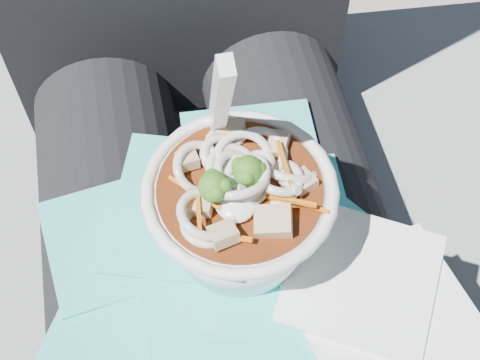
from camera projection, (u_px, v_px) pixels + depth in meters
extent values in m
cube|color=slate|center=(211.00, 278.00, 0.94)|extent=(1.03, 0.57, 0.47)
cylinder|color=black|center=(129.00, 303.00, 0.59)|extent=(0.14, 0.48, 0.14)
cylinder|color=black|center=(323.00, 266.00, 0.61)|extent=(0.14, 0.48, 0.14)
cube|color=#2DBCBF|center=(253.00, 253.00, 0.54)|extent=(0.18, 0.18, 0.00)
cube|color=#2DBCBF|center=(254.00, 165.00, 0.58)|extent=(0.13, 0.14, 0.00)
cube|color=#2DBCBF|center=(223.00, 254.00, 0.53)|extent=(0.14, 0.16, 0.00)
cube|color=#2DBCBF|center=(268.00, 230.00, 0.54)|extent=(0.18, 0.18, 0.00)
cube|color=#2DBCBF|center=(139.00, 339.00, 0.49)|extent=(0.18, 0.18, 0.00)
cube|color=#2DBCBF|center=(214.00, 271.00, 0.52)|extent=(0.18, 0.18, 0.00)
cube|color=#2DBCBF|center=(136.00, 233.00, 0.54)|extent=(0.15, 0.12, 0.00)
cube|color=#2DBCBF|center=(233.00, 310.00, 0.50)|extent=(0.13, 0.13, 0.00)
cube|color=#2DBCBF|center=(205.00, 209.00, 0.54)|extent=(0.18, 0.17, 0.00)
cube|color=white|center=(391.00, 322.00, 0.49)|extent=(0.15, 0.15, 0.00)
cube|color=white|center=(362.00, 277.00, 0.50)|extent=(0.15, 0.15, 0.00)
torus|color=white|center=(240.00, 189.00, 0.46)|extent=(0.14, 0.14, 0.01)
cylinder|color=#4A1D0A|center=(240.00, 192.00, 0.47)|extent=(0.12, 0.12, 0.01)
torus|color=silver|center=(245.00, 191.00, 0.46)|extent=(0.03, 0.03, 0.03)
torus|color=silver|center=(253.00, 167.00, 0.47)|extent=(0.05, 0.04, 0.03)
torus|color=silver|center=(243.00, 159.00, 0.47)|extent=(0.05, 0.05, 0.03)
torus|color=silver|center=(245.00, 179.00, 0.46)|extent=(0.04, 0.05, 0.03)
torus|color=silver|center=(220.00, 156.00, 0.47)|extent=(0.04, 0.04, 0.02)
torus|color=silver|center=(237.00, 181.00, 0.46)|extent=(0.06, 0.06, 0.04)
torus|color=silver|center=(232.00, 148.00, 0.48)|extent=(0.05, 0.05, 0.02)
torus|color=silver|center=(207.00, 214.00, 0.44)|extent=(0.05, 0.05, 0.02)
torus|color=silver|center=(236.00, 174.00, 0.46)|extent=(0.04, 0.05, 0.03)
torus|color=silver|center=(240.00, 186.00, 0.46)|extent=(0.06, 0.06, 0.02)
torus|color=silver|center=(288.00, 169.00, 0.47)|extent=(0.05, 0.04, 0.04)
torus|color=silver|center=(232.00, 169.00, 0.47)|extent=(0.05, 0.05, 0.02)
torus|color=silver|center=(258.00, 154.00, 0.48)|extent=(0.06, 0.06, 0.02)
torus|color=silver|center=(278.00, 184.00, 0.47)|extent=(0.05, 0.05, 0.03)
torus|color=silver|center=(279.00, 182.00, 0.46)|extent=(0.05, 0.05, 0.03)
torus|color=silver|center=(200.00, 168.00, 0.47)|extent=(0.05, 0.04, 0.03)
torus|color=silver|center=(206.00, 227.00, 0.45)|extent=(0.04, 0.04, 0.02)
cylinder|color=silver|center=(225.00, 177.00, 0.46)|extent=(0.03, 0.03, 0.02)
cylinder|color=silver|center=(287.00, 184.00, 0.46)|extent=(0.02, 0.03, 0.02)
cylinder|color=silver|center=(227.00, 190.00, 0.46)|extent=(0.03, 0.02, 0.02)
cylinder|color=#89AE54|center=(248.00, 180.00, 0.46)|extent=(0.01, 0.01, 0.01)
sphere|color=#235B14|center=(248.00, 171.00, 0.45)|extent=(0.02, 0.02, 0.02)
sphere|color=#235B14|center=(259.00, 169.00, 0.45)|extent=(0.01, 0.01, 0.01)
sphere|color=#235B14|center=(239.00, 165.00, 0.45)|extent=(0.01, 0.01, 0.01)
sphere|color=#235B14|center=(243.00, 177.00, 0.45)|extent=(0.01, 0.01, 0.01)
sphere|color=#235B14|center=(247.00, 177.00, 0.44)|extent=(0.01, 0.01, 0.01)
cylinder|color=#89AE54|center=(215.00, 196.00, 0.45)|extent=(0.01, 0.01, 0.01)
sphere|color=#235B14|center=(214.00, 187.00, 0.44)|extent=(0.02, 0.02, 0.02)
sphere|color=#235B14|center=(212.00, 195.00, 0.44)|extent=(0.01, 0.01, 0.01)
sphere|color=#235B14|center=(224.00, 186.00, 0.44)|extent=(0.01, 0.01, 0.01)
sphere|color=#235B14|center=(217.00, 193.00, 0.44)|extent=(0.01, 0.01, 0.01)
sphere|color=#235B14|center=(212.00, 176.00, 0.45)|extent=(0.01, 0.01, 0.01)
cube|color=orange|center=(224.00, 236.00, 0.44)|extent=(0.04, 0.02, 0.01)
cube|color=orange|center=(298.00, 202.00, 0.45)|extent=(0.04, 0.02, 0.01)
cube|color=orange|center=(199.00, 212.00, 0.44)|extent=(0.01, 0.03, 0.01)
cube|color=orange|center=(194.00, 193.00, 0.46)|extent=(0.03, 0.04, 0.01)
cube|color=orange|center=(285.00, 166.00, 0.46)|extent=(0.00, 0.04, 0.00)
cube|color=orange|center=(282.00, 199.00, 0.45)|extent=(0.04, 0.03, 0.01)
cube|color=tan|center=(302.00, 183.00, 0.46)|extent=(0.02, 0.02, 0.01)
cube|color=tan|center=(278.00, 145.00, 0.48)|extent=(0.02, 0.02, 0.02)
cube|color=tan|center=(231.00, 131.00, 0.48)|extent=(0.02, 0.02, 0.01)
cube|color=tan|center=(187.00, 160.00, 0.47)|extent=(0.02, 0.02, 0.01)
cube|color=tan|center=(199.00, 205.00, 0.45)|extent=(0.02, 0.02, 0.01)
cube|color=tan|center=(223.00, 234.00, 0.44)|extent=(0.02, 0.02, 0.01)
cube|color=tan|center=(273.00, 222.00, 0.44)|extent=(0.03, 0.03, 0.02)
ellipsoid|color=white|center=(235.00, 198.00, 0.45)|extent=(0.03, 0.04, 0.01)
cube|color=white|center=(220.00, 100.00, 0.43)|extent=(0.01, 0.06, 0.13)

